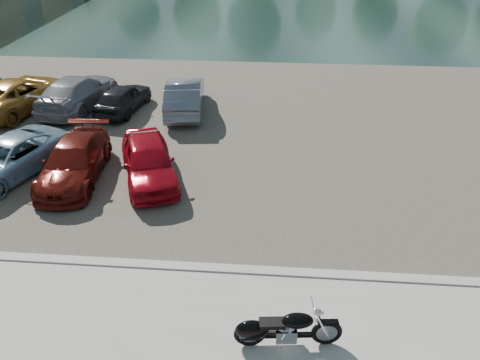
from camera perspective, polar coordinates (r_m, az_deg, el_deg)
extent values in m
plane|color=#595447|center=(11.06, -0.55, -18.23)|extent=(200.00, 200.00, 0.00)
cube|color=#A29E98|center=(12.40, 0.27, -10.99)|extent=(60.00, 0.30, 0.14)
cube|color=#3F3933|center=(20.01, 2.24, 6.48)|extent=(60.00, 18.00, 0.04)
torus|color=black|center=(10.67, 10.51, -17.80)|extent=(0.69, 0.19, 0.68)
torus|color=black|center=(10.48, 1.17, -18.26)|extent=(0.69, 0.19, 0.68)
cylinder|color=#B2B2B7|center=(10.67, 10.51, -17.80)|extent=(0.46, 0.11, 0.46)
cylinder|color=#B2B2B7|center=(10.48, 1.17, -18.26)|extent=(0.46, 0.11, 0.46)
cylinder|color=silver|center=(10.35, 9.99, -17.17)|extent=(0.33, 0.08, 0.63)
cylinder|color=silver|center=(10.48, 9.79, -16.35)|extent=(0.33, 0.08, 0.63)
cylinder|color=silver|center=(10.10, 8.99, -15.37)|extent=(0.12, 0.75, 0.04)
sphere|color=silver|center=(10.18, 9.53, -15.64)|extent=(0.18, 0.18, 0.16)
sphere|color=silver|center=(10.19, 9.93, -15.62)|extent=(0.12, 0.12, 0.11)
cube|color=black|center=(10.44, 10.67, -16.68)|extent=(0.46, 0.19, 0.06)
cube|color=black|center=(10.59, 5.87, -18.30)|extent=(1.20, 0.23, 0.08)
cube|color=silver|center=(10.53, 5.60, -18.07)|extent=(0.48, 0.37, 0.34)
cylinder|color=silver|center=(10.39, 6.24, -17.32)|extent=(0.26, 0.20, 0.27)
cylinder|color=silver|center=(10.37, 5.09, -17.37)|extent=(0.26, 0.20, 0.27)
ellipsoid|color=black|center=(10.28, 7.04, -16.65)|extent=(0.71, 0.43, 0.32)
cube|color=black|center=(10.27, 3.96, -17.02)|extent=(0.58, 0.34, 0.10)
ellipsoid|color=black|center=(10.39, 1.47, -17.83)|extent=(0.76, 0.41, 0.50)
cube|color=black|center=(10.44, 1.17, -18.09)|extent=(0.42, 0.22, 0.30)
cylinder|color=silver|center=(10.70, 3.79, -17.94)|extent=(1.10, 0.21, 0.09)
cylinder|color=silver|center=(10.64, 3.81, -17.66)|extent=(1.10, 0.21, 0.09)
cylinder|color=#B2B2B7|center=(10.57, 5.08, -19.61)|extent=(0.04, 0.14, 0.22)
imported|color=#7FA3B9|center=(18.04, -26.50, 2.41)|extent=(3.63, 5.05, 1.28)
imported|color=#59120C|center=(16.92, -19.57, 2.17)|extent=(2.17, 4.56, 1.28)
imported|color=#A40A18|center=(16.16, -11.11, 2.33)|extent=(3.02, 4.44, 1.40)
imported|color=#966622|center=(23.75, -25.32, 9.49)|extent=(3.55, 5.55, 1.43)
imported|color=gray|center=(22.92, -19.19, 10.10)|extent=(2.74, 5.28, 1.46)
imported|color=black|center=(21.96, -14.09, 9.69)|extent=(2.03, 3.82, 1.24)
imported|color=slate|center=(21.40, -6.76, 10.16)|extent=(2.03, 4.56, 1.46)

